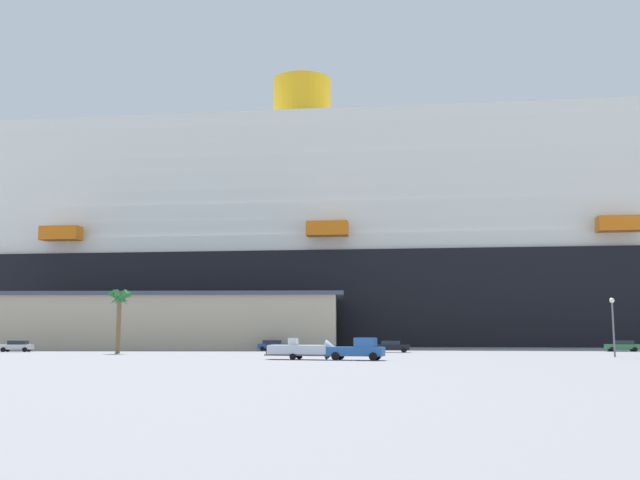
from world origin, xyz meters
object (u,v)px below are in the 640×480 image
at_px(small_boat_on_trailer, 306,350).
at_px(street_lamp, 613,317).
at_px(cruise_ship, 450,254).
at_px(palm_tree, 119,303).
at_px(parked_car_black_coupe, 392,346).
at_px(parked_car_green_wagon, 622,346).
at_px(parked_car_silver_sedan, 17,346).
at_px(pickup_truck, 358,349).
at_px(parked_car_blue_suv, 273,345).

xyz_separation_m(small_boat_on_trailer, street_lamp, (33.62, 10.29, 3.44)).
bearing_deg(cruise_ship, palm_tree, -129.33).
xyz_separation_m(cruise_ship, parked_car_black_coupe, (-14.21, -53.98, -18.75)).
bearing_deg(parked_car_green_wagon, parked_car_silver_sedan, -174.82).
bearing_deg(pickup_truck, small_boat_on_trailer, 168.83).
distance_m(palm_tree, parked_car_black_coupe, 37.19).
relative_size(cruise_ship, pickup_truck, 47.17).
relative_size(cruise_ship, parked_car_blue_suv, 60.26).
height_order(cruise_ship, pickup_truck, cruise_ship).
relative_size(small_boat_on_trailer, palm_tree, 1.02).
relative_size(cruise_ship, parked_car_silver_sedan, 59.42).
xyz_separation_m(parked_car_black_coupe, parked_car_green_wagon, (33.26, 7.30, 0.00)).
bearing_deg(parked_car_blue_suv, cruise_ship, 55.52).
height_order(parked_car_blue_suv, parked_car_black_coupe, same).
xyz_separation_m(pickup_truck, palm_tree, (-31.83, 20.70, 5.49)).
bearing_deg(parked_car_black_coupe, parked_car_silver_sedan, -179.42).
bearing_deg(parked_car_blue_suv, parked_car_silver_sedan, -167.07).
bearing_deg(parked_car_green_wagon, street_lamp, -110.66).
relative_size(pickup_truck, parked_car_silver_sedan, 1.26).
bearing_deg(palm_tree, small_boat_on_trailer, -36.47).
xyz_separation_m(palm_tree, parked_car_black_coupe, (36.01, 7.33, -5.70)).
height_order(palm_tree, parked_car_green_wagon, palm_tree).
xyz_separation_m(cruise_ship, palm_tree, (-50.23, -61.30, -13.05)).
height_order(small_boat_on_trailer, street_lamp, street_lamp).
relative_size(pickup_truck, parked_car_blue_suv, 1.28).
height_order(parked_car_black_coupe, parked_car_green_wagon, same).
distance_m(cruise_ship, parked_car_silver_sedan, 88.69).
height_order(small_boat_on_trailer, palm_tree, palm_tree).
distance_m(parked_car_blue_suv, parked_car_green_wagon, 50.87).
bearing_deg(parked_car_silver_sedan, palm_tree, -21.57).
bearing_deg(small_boat_on_trailer, parked_car_blue_suv, 103.33).
bearing_deg(parked_car_blue_suv, street_lamp, -30.19).
distance_m(cruise_ship, street_lamp, 72.98).
bearing_deg(parked_car_green_wagon, palm_tree, -168.07).
height_order(pickup_truck, palm_tree, palm_tree).
distance_m(small_boat_on_trailer, street_lamp, 35.33).
height_order(parked_car_blue_suv, parked_car_silver_sedan, same).
height_order(small_boat_on_trailer, parked_car_green_wagon, small_boat_on_trailer).
xyz_separation_m(palm_tree, street_lamp, (60.22, -9.38, -2.14)).
distance_m(pickup_truck, parked_car_green_wagon, 51.48).
xyz_separation_m(pickup_truck, small_boat_on_trailer, (-5.23, 1.03, -0.09)).
height_order(cruise_ship, parked_car_blue_suv, cruise_ship).
relative_size(parked_car_silver_sedan, parked_car_black_coupe, 0.98).
height_order(palm_tree, parked_car_black_coupe, palm_tree).
height_order(pickup_truck, parked_car_green_wagon, pickup_truck).
distance_m(cruise_ship, small_boat_on_trailer, 86.38).
bearing_deg(pickup_truck, parked_car_silver_sedan, 150.71).
xyz_separation_m(small_boat_on_trailer, parked_car_black_coupe, (9.41, 26.99, -0.13)).
distance_m(parked_car_silver_sedan, parked_car_green_wagon, 86.80).
xyz_separation_m(palm_tree, parked_car_silver_sedan, (-17.17, 6.79, -5.70)).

